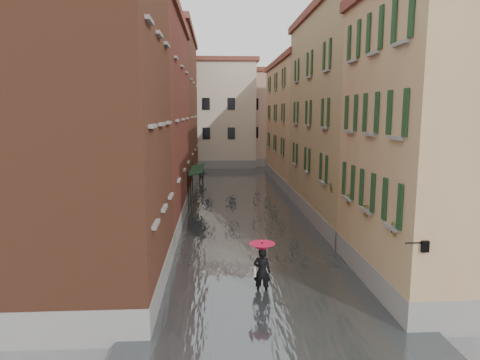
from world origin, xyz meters
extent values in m
plane|color=#555557|center=(0.00, 0.00, 0.00)|extent=(120.00, 120.00, 0.00)
cube|color=#4C5255|center=(0.00, 13.00, 0.10)|extent=(10.00, 60.00, 0.20)
cube|color=brown|center=(-7.00, -2.00, 6.50)|extent=(6.00, 8.00, 13.00)
cube|color=brown|center=(-7.00, 9.00, 6.25)|extent=(6.00, 14.00, 12.50)
cube|color=brown|center=(-7.00, 24.00, 7.00)|extent=(6.00, 16.00, 14.00)
cube|color=#A57B55|center=(7.00, -2.00, 5.75)|extent=(6.00, 8.00, 11.50)
cube|color=#967D5B|center=(7.00, 9.00, 6.50)|extent=(6.00, 14.00, 13.00)
cube|color=#A57B55|center=(7.00, 24.00, 5.75)|extent=(6.00, 16.00, 11.50)
cube|color=beige|center=(-3.00, 38.00, 6.50)|extent=(12.00, 9.00, 13.00)
cube|color=tan|center=(6.00, 40.00, 6.00)|extent=(10.00, 9.00, 12.00)
cube|color=#16331C|center=(-3.45, 13.96, 2.55)|extent=(1.09, 3.03, 0.31)
cylinder|color=black|center=(-3.95, 12.45, 1.40)|extent=(0.06, 0.06, 2.80)
cylinder|color=black|center=(-3.95, 15.48, 1.40)|extent=(0.06, 0.06, 2.80)
cube|color=#16331C|center=(-3.45, 16.98, 2.55)|extent=(1.09, 2.96, 0.31)
cylinder|color=black|center=(-3.95, 15.50, 1.40)|extent=(0.06, 0.06, 2.80)
cylinder|color=black|center=(-3.95, 18.46, 1.40)|extent=(0.06, 0.06, 2.80)
cylinder|color=black|center=(4.05, -6.00, 3.10)|extent=(0.60, 0.05, 0.05)
cube|color=black|center=(4.35, -6.00, 3.00)|extent=(0.22, 0.22, 0.35)
cube|color=beige|center=(4.35, -6.00, 3.00)|extent=(0.14, 0.14, 0.24)
cube|color=brown|center=(4.12, -4.65, 3.15)|extent=(0.22, 0.85, 0.18)
imported|color=#265926|center=(4.12, -4.65, 3.57)|extent=(0.59, 0.51, 0.66)
cube|color=brown|center=(4.12, -1.98, 3.15)|extent=(0.22, 0.85, 0.18)
imported|color=#265926|center=(4.12, -1.98, 3.57)|extent=(0.59, 0.51, 0.66)
cube|color=brown|center=(4.12, 0.29, 3.15)|extent=(0.22, 0.85, 0.18)
imported|color=#265926|center=(4.12, 0.29, 3.57)|extent=(0.59, 0.51, 0.66)
cube|color=brown|center=(4.12, 3.17, 3.15)|extent=(0.22, 0.85, 0.18)
imported|color=#265926|center=(4.12, 3.17, 3.57)|extent=(0.59, 0.51, 0.66)
imported|color=black|center=(-0.21, -2.50, 0.94)|extent=(0.77, 0.60, 1.87)
cube|color=beige|center=(-0.49, -2.45, 0.95)|extent=(0.08, 0.30, 0.38)
cylinder|color=black|center=(-0.21, -2.50, 1.35)|extent=(0.02, 0.02, 1.00)
cone|color=red|center=(-0.21, -2.50, 1.92)|extent=(1.03, 1.03, 0.28)
imported|color=black|center=(-3.28, 23.59, 0.93)|extent=(0.96, 0.78, 1.85)
camera|label=1|loc=(-1.97, -18.15, 7.02)|focal=32.00mm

